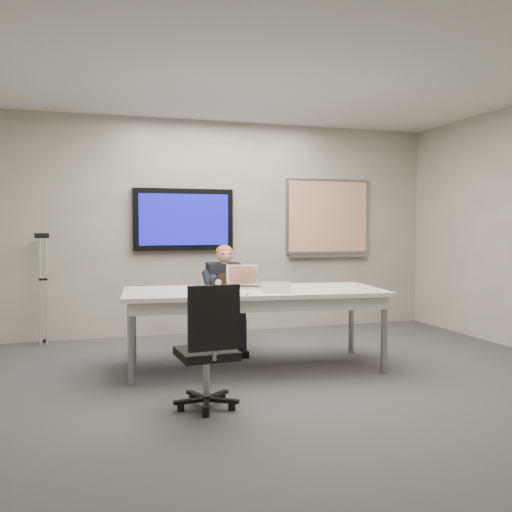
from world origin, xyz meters
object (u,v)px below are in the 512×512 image
object	(u,v)px
seated_person	(228,309)
laptop	(244,282)
office_chair_near	(208,370)
conference_table	(254,298)
office_chair_far	(223,321)

from	to	relation	value
seated_person	laptop	xyz separation A→B (m)	(0.04, -0.54, 0.36)
office_chair_near	laptop	size ratio (longest dim) A/B	2.53
conference_table	laptop	world-z (taller)	laptop
conference_table	office_chair_near	bearing A→B (deg)	-115.88
conference_table	laptop	size ratio (longest dim) A/B	6.84
conference_table	seated_person	size ratio (longest dim) A/B	2.20
office_chair_near	seated_person	bearing A→B (deg)	-112.68
office_chair_near	laptop	distance (m)	1.63
office_chair_far	laptop	xyz separation A→B (m)	(0.03, -0.77, 0.53)
seated_person	office_chair_near	bearing A→B (deg)	-105.81
conference_table	laptop	distance (m)	0.27
office_chair_far	laptop	size ratio (longest dim) A/B	2.55
conference_table	seated_person	bearing A→B (deg)	101.64
conference_table	office_chair_near	xyz separation A→B (m)	(-0.72, -1.15, -0.39)
laptop	conference_table	bearing A→B (deg)	-65.39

